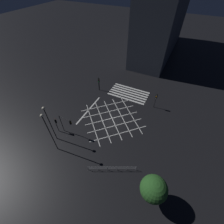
# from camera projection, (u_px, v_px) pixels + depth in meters

# --- Properties ---
(ground_plane) EXTENTS (200.00, 200.00, 0.00)m
(ground_plane) POSITION_uv_depth(u_px,v_px,m) (112.00, 118.00, 31.00)
(ground_plane) COLOR black
(road_markings) EXTENTS (14.02, 18.78, 0.01)m
(road_markings) POSITION_uv_depth(u_px,v_px,m) (121.00, 102.00, 34.60)
(road_markings) COLOR silver
(road_markings) RESTS_ON ground_plane
(office_building) EXTENTS (10.06, 34.42, 21.07)m
(office_building) POSITION_uv_depth(u_px,v_px,m) (164.00, 18.00, 46.55)
(office_building) COLOR #3D424C
(office_building) RESTS_ON ground_plane
(traffic_light_ne_cross) EXTENTS (0.36, 0.39, 3.28)m
(traffic_light_ne_cross) POSITION_uv_depth(u_px,v_px,m) (56.00, 123.00, 27.06)
(traffic_light_ne_cross) COLOR black
(traffic_light_ne_cross) RESTS_ON ground_plane
(traffic_light_sw_cross) EXTENTS (0.36, 0.39, 3.66)m
(traffic_light_sw_cross) POSITION_uv_depth(u_px,v_px,m) (156.00, 98.00, 31.44)
(traffic_light_sw_cross) COLOR black
(traffic_light_sw_cross) RESTS_ON ground_plane
(traffic_light_ne_main) EXTENTS (2.62, 0.36, 4.26)m
(traffic_light_ne_main) POSITION_uv_depth(u_px,v_px,m) (66.00, 122.00, 26.08)
(traffic_light_ne_main) COLOR black
(traffic_light_ne_main) RESTS_ON ground_plane
(traffic_light_se_cross) EXTENTS (0.36, 0.39, 3.39)m
(traffic_light_se_cross) POSITION_uv_depth(u_px,v_px,m) (99.00, 82.00, 36.02)
(traffic_light_se_cross) COLOR black
(traffic_light_se_cross) RESTS_ON ground_plane
(traffic_light_se_main) EXTENTS (0.39, 0.36, 3.49)m
(traffic_light_se_main) POSITION_uv_depth(u_px,v_px,m) (99.00, 82.00, 36.01)
(traffic_light_se_main) COLOR black
(traffic_light_se_main) RESTS_ON ground_plane
(street_lamp_east) EXTENTS (0.45, 0.45, 8.62)m
(street_lamp_east) POSITION_uv_depth(u_px,v_px,m) (48.00, 128.00, 21.93)
(street_lamp_east) COLOR black
(street_lamp_east) RESTS_ON ground_plane
(street_lamp_west) EXTENTS (0.48, 0.48, 7.92)m
(street_lamp_west) POSITION_uv_depth(u_px,v_px,m) (48.00, 119.00, 23.60)
(street_lamp_west) COLOR black
(street_lamp_west) RESTS_ON ground_plane
(street_tree_near) EXTENTS (3.32, 3.32, 5.48)m
(street_tree_near) POSITION_uv_depth(u_px,v_px,m) (154.00, 189.00, 17.85)
(street_tree_near) COLOR #473323
(street_tree_near) RESTS_ON ground_plane
(pedestrian_railing) EXTENTS (6.68, 3.32, 1.05)m
(pedestrian_railing) POSITION_uv_depth(u_px,v_px,m) (112.00, 168.00, 22.86)
(pedestrian_railing) COLOR #9EA0A5
(pedestrian_railing) RESTS_ON ground_plane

